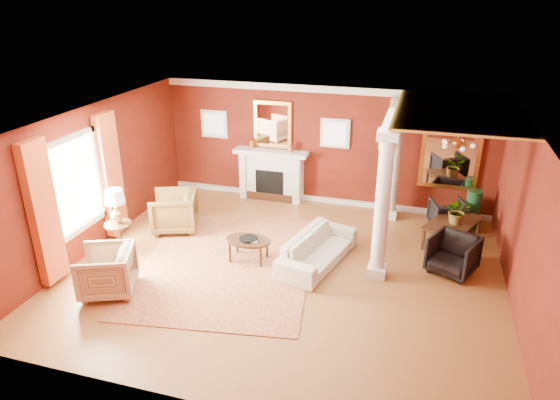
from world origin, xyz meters
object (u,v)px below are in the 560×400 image
(armchair_leopard, at_px, (174,209))
(armchair_stripe, at_px, (106,269))
(sofa, at_px, (318,244))
(coffee_table, at_px, (248,241))
(side_table, at_px, (116,212))
(dining_table, at_px, (454,227))

(armchair_leopard, xyz_separation_m, armchair_stripe, (0.04, -2.59, -0.02))
(sofa, distance_m, coffee_table, 1.36)
(sofa, xyz_separation_m, side_table, (-3.95, -0.69, 0.49))
(sofa, bearing_deg, coffee_table, 116.47)
(dining_table, bearing_deg, side_table, 133.62)
(sofa, bearing_deg, side_table, 114.20)
(side_table, height_order, dining_table, side_table)
(sofa, bearing_deg, armchair_leopard, 95.16)
(sofa, xyz_separation_m, armchair_leopard, (-3.36, 0.55, 0.08))
(coffee_table, height_order, dining_table, dining_table)
(armchair_leopard, distance_m, armchair_stripe, 2.59)
(armchair_stripe, xyz_separation_m, coffee_table, (1.99, 1.76, -0.05))
(sofa, height_order, dining_table, sofa)
(dining_table, bearing_deg, armchair_stripe, 146.12)
(armchair_leopard, relative_size, side_table, 0.71)
(sofa, bearing_deg, armchair_stripe, 135.99)
(coffee_table, xyz_separation_m, side_table, (-2.62, -0.40, 0.48))
(side_table, relative_size, dining_table, 0.96)
(armchair_leopard, relative_size, armchair_stripe, 1.04)
(armchair_leopard, distance_m, dining_table, 5.99)
(coffee_table, xyz_separation_m, dining_table, (3.87, 1.86, -0.02))
(armchair_stripe, distance_m, dining_table, 6.89)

